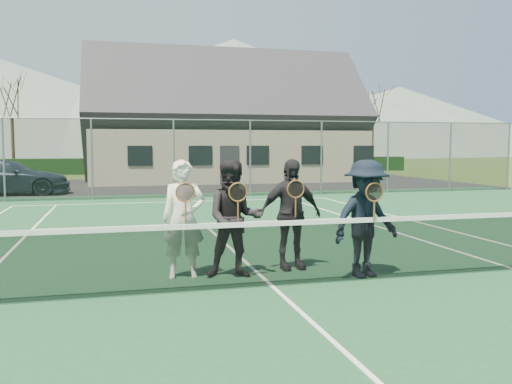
% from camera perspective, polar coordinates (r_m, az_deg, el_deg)
% --- Properties ---
extents(ground, '(220.00, 220.00, 0.00)m').
position_cam_1_polar(ground, '(27.46, -9.97, 0.65)').
color(ground, '#314A1A').
rests_on(ground, ground).
extents(court_surface, '(30.00, 30.00, 0.02)m').
position_cam_1_polar(court_surface, '(7.88, 1.71, -9.98)').
color(court_surface, '#1C4C2B').
rests_on(court_surface, ground).
extents(tarmac_carpark, '(40.00, 12.00, 0.01)m').
position_cam_1_polar(tarmac_carpark, '(27.45, -18.33, 0.48)').
color(tarmac_carpark, black).
rests_on(tarmac_carpark, ground).
extents(hedge_row, '(40.00, 1.20, 1.10)m').
position_cam_1_polar(hedge_row, '(39.39, -11.36, 2.73)').
color(hedge_row, black).
rests_on(hedge_row, ground).
extents(hill_centre, '(120.00, 120.00, 22.00)m').
position_cam_1_polar(hill_centre, '(105.05, -2.27, 9.89)').
color(hill_centre, slate).
rests_on(hill_centre, ground).
extents(hill_east, '(90.00, 90.00, 14.00)m').
position_cam_1_polar(hill_east, '(117.28, 14.84, 7.26)').
color(hill_east, '#596B5F').
rests_on(hill_east, ground).
extents(car_c, '(5.08, 2.27, 1.45)m').
position_cam_1_polar(car_c, '(24.35, -24.83, 1.43)').
color(car_c, '#1A2435').
rests_on(car_c, ground).
extents(court_markings, '(11.03, 23.83, 0.01)m').
position_cam_1_polar(court_markings, '(7.87, 1.71, -9.88)').
color(court_markings, white).
rests_on(court_markings, court_surface).
extents(tennis_net, '(11.68, 0.08, 1.10)m').
position_cam_1_polar(tennis_net, '(7.76, 1.72, -6.20)').
color(tennis_net, slate).
rests_on(tennis_net, ground).
extents(perimeter_fence, '(30.07, 0.07, 3.02)m').
position_cam_1_polar(perimeter_fence, '(20.92, -8.63, 3.52)').
color(perimeter_fence, slate).
rests_on(perimeter_fence, ground).
extents(clubhouse, '(15.60, 8.20, 7.70)m').
position_cam_1_polar(clubhouse, '(31.96, -3.41, 8.48)').
color(clubhouse, beige).
rests_on(clubhouse, ground).
extents(tree_b, '(3.20, 3.20, 7.77)m').
position_cam_1_polar(tree_b, '(41.06, -24.40, 9.79)').
color(tree_b, '#3C2315').
rests_on(tree_b, ground).
extents(tree_c, '(3.20, 3.20, 7.77)m').
position_cam_1_polar(tree_c, '(40.69, -8.71, 10.23)').
color(tree_c, '#342013').
rests_on(tree_c, ground).
extents(tree_d, '(3.20, 3.20, 7.77)m').
position_cam_1_polar(tree_d, '(42.87, 4.92, 10.00)').
color(tree_d, '#3B2515').
rests_on(tree_d, ground).
extents(tree_e, '(3.20, 3.20, 7.77)m').
position_cam_1_polar(tree_e, '(45.20, 12.22, 9.64)').
color(tree_e, '#342213').
rests_on(tree_e, ground).
extents(player_a, '(0.69, 0.53, 1.80)m').
position_cam_1_polar(player_a, '(8.30, -7.64, -2.83)').
color(player_a, white).
rests_on(player_a, court_surface).
extents(player_b, '(0.98, 0.83, 1.80)m').
position_cam_1_polar(player_b, '(8.26, -2.31, -2.83)').
color(player_b, black).
rests_on(player_b, court_surface).
extents(player_c, '(1.08, 0.54, 1.80)m').
position_cam_1_polar(player_c, '(8.82, 3.63, -2.33)').
color(player_c, black).
rests_on(player_c, court_surface).
extents(player_d, '(1.29, 0.94, 1.80)m').
position_cam_1_polar(player_d, '(8.42, 11.49, -2.77)').
color(player_d, black).
rests_on(player_d, court_surface).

